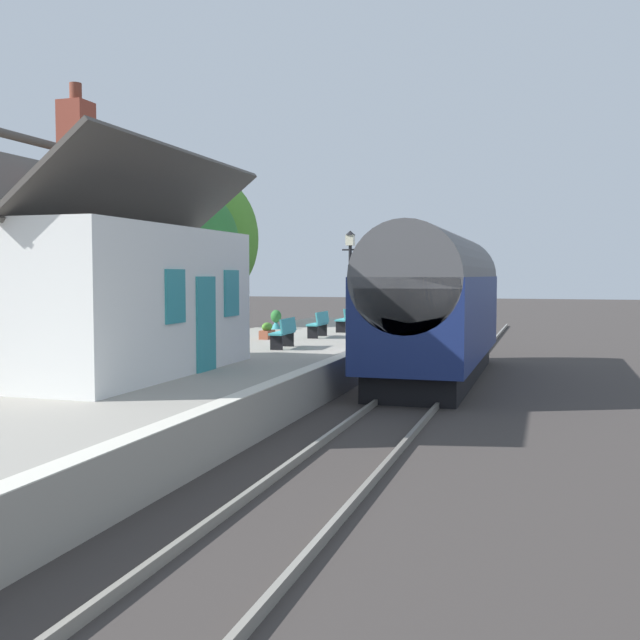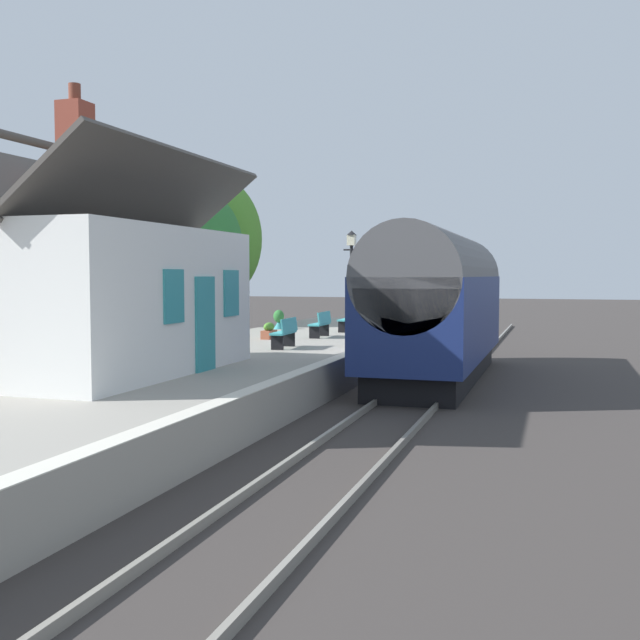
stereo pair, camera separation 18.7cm
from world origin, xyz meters
name	(u,v)px [view 2 (the right image)]	position (x,y,z in m)	size (l,w,h in m)	color
ground_plane	(393,387)	(0.00, 0.00, 0.00)	(160.00, 160.00, 0.00)	#383330
platform	(250,365)	(0.00, 4.22, 0.46)	(32.00, 6.44, 0.91)	gray
platform_edge_coping	(352,352)	(0.00, 1.18, 0.92)	(32.00, 0.36, 0.02)	beige
rail_near	(454,388)	(0.00, -1.62, 0.07)	(52.00, 0.08, 0.14)	gray
rail_far	(400,385)	(0.00, -0.18, 0.07)	(52.00, 0.08, 0.14)	gray
train	(438,304)	(1.91, -0.90, 2.22)	(10.50, 2.73, 4.32)	black
station_building	(111,294)	(-5.63, 5.09, 2.63)	(7.28, 3.93, 5.96)	white
bench_mid_platform	(285,332)	(0.62, 3.35, 1.39)	(1.42, 0.50, 0.88)	teal
bench_platform_end	(321,323)	(4.59, 3.52, 1.39)	(1.41, 0.45, 0.88)	teal
bench_by_lamp	(348,319)	(7.39, 3.32, 1.39)	(1.41, 0.46, 0.88)	teal
planter_corner_building	(279,320)	(7.81, 6.30, 1.29)	(0.42, 0.42, 0.76)	teal
planter_bench_right	(269,331)	(3.46, 4.99, 1.17)	(0.72, 0.32, 0.55)	#9E5138
lamp_post_platform	(351,265)	(2.24, 1.80, 3.36)	(0.32, 0.50, 3.48)	black
tree_behind_building	(201,247)	(8.91, 10.23, 4.21)	(3.70, 3.48, 6.61)	#4C3828
tree_far_left	(214,239)	(12.01, 11.10, 4.73)	(4.76, 4.38, 7.66)	#4C3828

